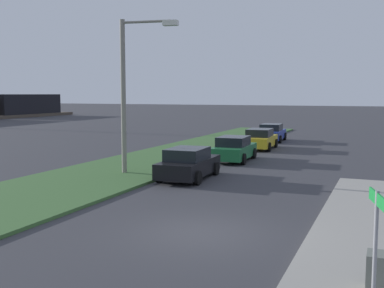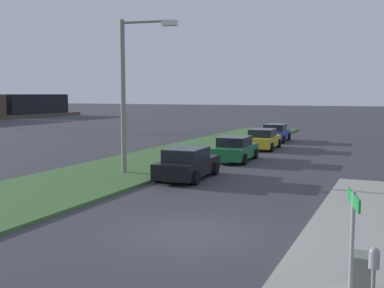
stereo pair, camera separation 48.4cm
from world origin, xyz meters
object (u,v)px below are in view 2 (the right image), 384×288
parking_meter (374,268)px  parked_car_blue (276,133)px  parked_car_black (187,164)px  parked_car_yellow (263,139)px  streetlight (130,85)px  parked_car_green (235,149)px  street_sign (352,253)px  utility_box (362,277)px

parking_meter → parked_car_blue: bearing=16.7°
parked_car_black → parked_car_yellow: size_ratio=1.00×
parked_car_black → parked_car_blue: same height
parked_car_black → parking_meter: (-11.66, -8.70, 0.33)m
parked_car_yellow → parking_meter: 26.19m
parked_car_yellow → streetlight: (-13.19, 3.07, 3.67)m
streetlight → parked_car_green: bearing=-25.6°
parking_meter → street_sign: (-1.34, 0.26, 0.65)m
parked_car_blue → streetlight: bearing=169.2°
utility_box → parked_car_black: bearing=38.8°
parked_car_green → streetlight: size_ratio=0.58×
parked_car_black → parked_car_blue: 18.90m
parked_car_black → parked_car_yellow: bearing=-2.9°
parked_car_green → parking_meter: (-18.15, -8.53, 0.33)m
parked_car_blue → parked_car_yellow: bearing=-178.2°
parked_car_blue → utility_box: 30.75m
parked_car_yellow → streetlight: 14.03m
parking_meter → utility_box: 1.29m
parking_meter → utility_box: size_ratio=1.57×
parked_car_black → parked_car_yellow: same height
parked_car_black → parking_meter: 14.55m
parked_car_black → streetlight: 4.75m
utility_box → streetlight: (10.41, 11.47, 3.94)m
parked_car_green → parked_car_yellow: size_ratio=1.00×
utility_box → streetlight: size_ratio=0.12×
street_sign → parked_car_yellow: bearing=17.8°
parked_car_yellow → parking_meter: size_ratio=3.09×
parked_car_green → parked_car_yellow: 6.57m
parked_car_green → street_sign: size_ratio=1.68×
parking_meter → streetlight: size_ratio=0.19×
parked_car_blue → parking_meter: (-30.55, -9.14, 0.33)m
parking_meter → streetlight: streetlight is taller
streetlight → parked_car_yellow: bearing=-13.1°
parked_car_black → street_sign: (-13.00, -8.45, 0.99)m
parked_car_black → streetlight: bearing=89.9°
parked_car_yellow → utility_box: parked_car_yellow is taller
utility_box → parked_car_blue: bearing=16.8°
street_sign → streetlight: bearing=41.7°
utility_box → parked_car_green: bearing=26.0°
parked_car_green → parking_meter: bearing=-157.4°
street_sign → streetlight: 17.44m
parked_car_black → utility_box: (-10.54, -8.47, -0.27)m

